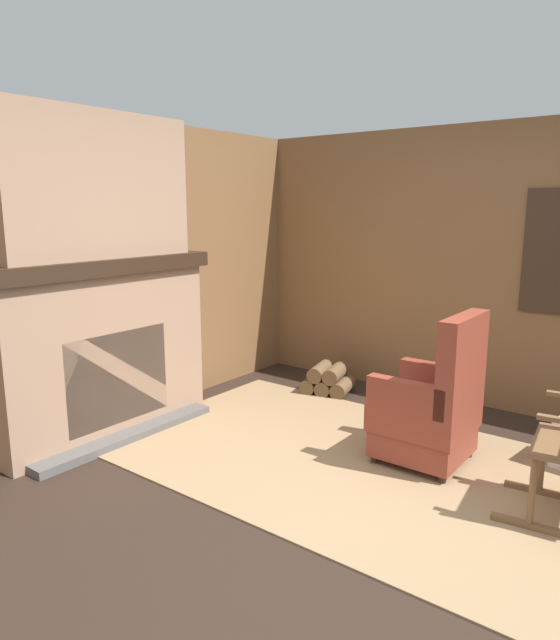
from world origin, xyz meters
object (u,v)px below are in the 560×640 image
object	(u,v)px
oil_lamp_vase	(7,249)
storage_case	(152,246)
firewood_stack	(328,380)
decorative_plate_on_mantel	(86,239)
armchair	(431,410)

from	to	relation	value
oil_lamp_vase	storage_case	xyz separation A→B (m)	(0.00, 1.16, -0.04)
firewood_stack	decorative_plate_on_mantel	distance (m)	2.45
decorative_plate_on_mantel	armchair	bearing A→B (deg)	25.33
firewood_stack	oil_lamp_vase	size ratio (longest dim) A/B	1.80
firewood_stack	storage_case	world-z (taller)	storage_case
oil_lamp_vase	decorative_plate_on_mantel	xyz separation A→B (m)	(-0.02, 0.59, 0.04)
armchair	oil_lamp_vase	size ratio (longest dim) A/B	3.66
armchair	firewood_stack	world-z (taller)	armchair
firewood_stack	storage_case	distance (m)	1.99
oil_lamp_vase	storage_case	size ratio (longest dim) A/B	1.12
firewood_stack	decorative_plate_on_mantel	world-z (taller)	decorative_plate_on_mantel
armchair	oil_lamp_vase	xyz separation A→B (m)	(-2.18, -1.63, 1.05)
storage_case	firewood_stack	bearing A→B (deg)	56.93
decorative_plate_on_mantel	oil_lamp_vase	bearing A→B (deg)	-88.06
armchair	firewood_stack	bearing A→B (deg)	-31.86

